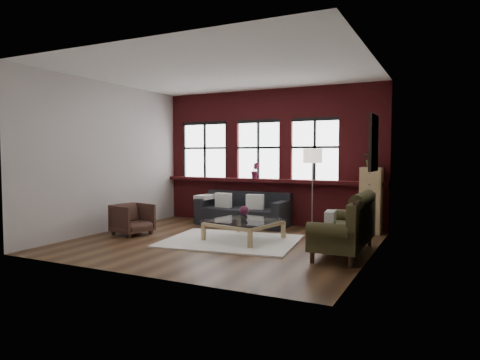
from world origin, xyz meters
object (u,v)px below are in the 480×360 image
at_px(armchair, 132,219).
at_px(drawer_chest, 371,200).
at_px(floor_lamp, 312,187).
at_px(dark_sofa, 243,209).
at_px(coffee_table, 244,230).
at_px(vintage_settee, 344,223).
at_px(vase, 244,216).

height_order(armchair, drawer_chest, drawer_chest).
bearing_deg(armchair, floor_lamp, -45.97).
height_order(dark_sofa, coffee_table, dark_sofa).
height_order(vintage_settee, floor_lamp, floor_lamp).
distance_m(vintage_settee, vase, 2.00).
distance_m(dark_sofa, drawer_chest, 2.90).
height_order(vintage_settee, armchair, vintage_settee).
bearing_deg(drawer_chest, coffee_table, -138.63).
height_order(armchair, vase, armchair).
bearing_deg(vase, floor_lamp, 57.52).
bearing_deg(vase, coffee_table, -90.00).
relative_size(armchair, coffee_table, 0.58).
relative_size(armchair, drawer_chest, 0.51).
height_order(drawer_chest, floor_lamp, floor_lamp).
bearing_deg(coffee_table, vase, 90.00).
distance_m(armchair, vase, 2.38).
xyz_separation_m(drawer_chest, floor_lamp, (-1.16, -0.38, 0.27)).
xyz_separation_m(coffee_table, drawer_chest, (2.08, 1.84, 0.50)).
distance_m(dark_sofa, floor_lamp, 1.81).
relative_size(vintage_settee, armchair, 2.70).
distance_m(dark_sofa, vintage_settee, 3.33).
bearing_deg(armchair, vintage_settee, -74.01).
bearing_deg(floor_lamp, vase, -122.48).
bearing_deg(armchair, dark_sofa, -23.54).
bearing_deg(vase, drawer_chest, 41.37).
bearing_deg(floor_lamp, coffee_table, -122.48).
bearing_deg(drawer_chest, floor_lamp, -161.72).
bearing_deg(drawer_chest, armchair, -152.12).
height_order(dark_sofa, armchair, dark_sofa).
height_order(vase, drawer_chest, drawer_chest).
height_order(coffee_table, drawer_chest, drawer_chest).
distance_m(vintage_settee, floor_lamp, 2.08).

